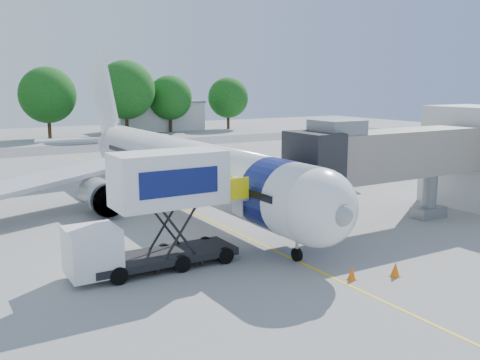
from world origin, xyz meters
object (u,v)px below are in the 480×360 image
jet_bridge (381,156)px  ground_tug (459,302)px  aircraft (179,165)px  catering_hiloader (156,212)px

jet_bridge → ground_tug: (-6.94, -10.93, -3.61)m
aircraft → ground_tug: (1.05, -22.05, -2.21)m
catering_hiloader → aircraft: bearing=60.6°
catering_hiloader → ground_tug: size_ratio=2.17×
aircraft → ground_tug: size_ratio=9.61×
jet_bridge → aircraft: bearing=125.7°
catering_hiloader → ground_tug: (7.32, -10.93, -2.02)m
jet_bridge → ground_tug: size_ratio=3.54×
jet_bridge → catering_hiloader: jet_bridge is taller
catering_hiloader → ground_tug: 13.31m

